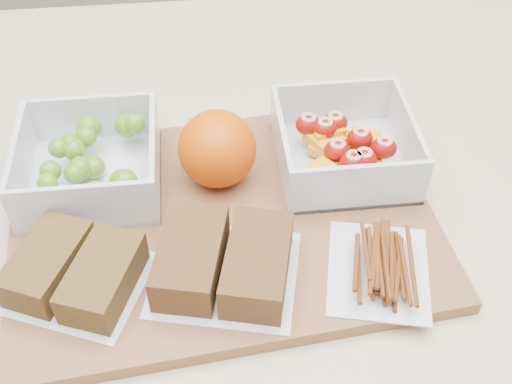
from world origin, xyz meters
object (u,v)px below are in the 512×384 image
cutting_board (223,222)px  grape_container (92,162)px  sandwich_bag_left (75,271)px  pretzel_bag (380,263)px  orange (217,149)px  fruit_container (344,148)px  sandwich_bag_center (224,261)px

cutting_board → grape_container: (-0.13, 0.07, 0.03)m
grape_container → sandwich_bag_left: (-0.01, -0.14, -0.01)m
grape_container → pretzel_bag: grape_container is taller
orange → pretzel_bag: size_ratio=0.62×
cutting_board → grape_container: grape_container is taller
cutting_board → fruit_container: fruit_container is taller
cutting_board → pretzel_bag: size_ratio=3.23×
fruit_container → sandwich_bag_left: fruit_container is taller
sandwich_bag_center → pretzel_bag: sandwich_bag_center is taller
cutting_board → sandwich_bag_center: 0.08m
cutting_board → fruit_container: 0.15m
fruit_container → grape_container: bearing=179.2°
grape_container → fruit_container: same height
orange → pretzel_bag: bearing=-45.4°
sandwich_bag_left → orange: bearing=42.6°
fruit_container → orange: orange is taller
grape_container → fruit_container: size_ratio=1.00×
cutting_board → fruit_container: size_ratio=2.98×
orange → sandwich_bag_left: orange is taller
sandwich_bag_left → sandwich_bag_center: size_ratio=0.96×
pretzel_bag → cutting_board: bearing=148.8°
grape_container → fruit_container: (0.26, -0.00, -0.00)m
cutting_board → sandwich_bag_left: (-0.14, -0.07, 0.03)m
orange → sandwich_bag_center: bearing=-91.3°
orange → cutting_board: bearing=-89.6°
fruit_container → pretzel_bag: (0.00, -0.15, -0.01)m
orange → fruit_container: bearing=2.8°
grape_container → cutting_board: bearing=-27.4°
grape_container → sandwich_bag_center: size_ratio=0.91×
sandwich_bag_left → sandwich_bag_center: sandwich_bag_center is taller
fruit_container → cutting_board: bearing=-154.5°
fruit_container → pretzel_bag: size_ratio=1.08×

